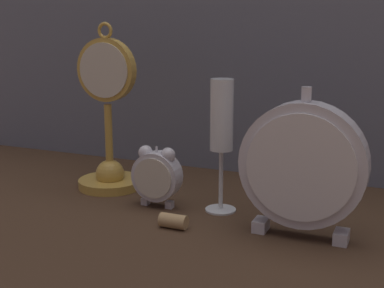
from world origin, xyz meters
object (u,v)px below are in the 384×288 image
at_px(pocket_watch_on_stand, 109,134).
at_px(champagne_flute, 222,126).
at_px(wine_cork, 173,221).
at_px(mantel_clock_silver, 303,166).
at_px(alarm_clock_twin_bell, 157,174).

xyz_separation_m(pocket_watch_on_stand, champagne_flute, (0.24, -0.04, 0.04)).
xyz_separation_m(pocket_watch_on_stand, wine_cork, (0.20, -0.14, -0.09)).
bearing_deg(wine_cork, champagne_flute, 68.69).
distance_m(mantel_clock_silver, wine_cork, 0.21).
xyz_separation_m(alarm_clock_twin_bell, wine_cork, (0.07, -0.08, -0.05)).
bearing_deg(mantel_clock_silver, alarm_clock_twin_bell, 171.75).
bearing_deg(champagne_flute, alarm_clock_twin_bell, -167.43).
bearing_deg(alarm_clock_twin_bell, pocket_watch_on_stand, 154.61).
distance_m(pocket_watch_on_stand, mantel_clock_silver, 0.39).
xyz_separation_m(pocket_watch_on_stand, alarm_clock_twin_bell, (0.13, -0.06, -0.04)).
relative_size(pocket_watch_on_stand, wine_cork, 7.26).
bearing_deg(mantel_clock_silver, pocket_watch_on_stand, 165.53).
height_order(pocket_watch_on_stand, champagne_flute, pocket_watch_on_stand).
bearing_deg(mantel_clock_silver, champagne_flute, 157.49).
height_order(pocket_watch_on_stand, mantel_clock_silver, pocket_watch_on_stand).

